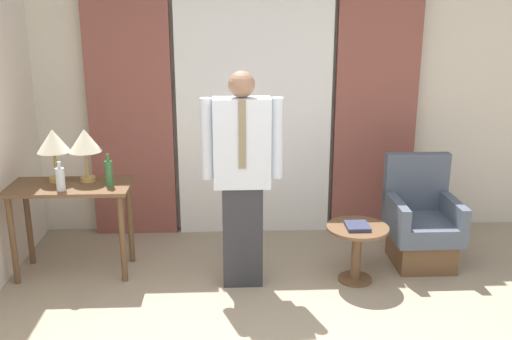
# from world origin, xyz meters

# --- Properties ---
(wall_back) EXTENTS (10.00, 0.06, 2.70)m
(wall_back) POSITION_xyz_m (0.00, 2.78, 1.35)
(wall_back) COLOR silver
(wall_back) RESTS_ON ground_plane
(curtain_sheer_center) EXTENTS (1.49, 0.06, 2.58)m
(curtain_sheer_center) POSITION_xyz_m (0.00, 2.65, 1.29)
(curtain_sheer_center) COLOR white
(curtain_sheer_center) RESTS_ON ground_plane
(curtain_drape_left) EXTENTS (0.80, 0.06, 2.58)m
(curtain_drape_left) POSITION_xyz_m (-1.18, 2.65, 1.29)
(curtain_drape_left) COLOR brown
(curtain_drape_left) RESTS_ON ground_plane
(curtain_drape_right) EXTENTS (0.80, 0.06, 2.58)m
(curtain_drape_right) POSITION_xyz_m (1.18, 2.65, 1.29)
(curtain_drape_right) COLOR brown
(curtain_drape_right) RESTS_ON ground_plane
(desk) EXTENTS (1.00, 0.50, 0.78)m
(desk) POSITION_xyz_m (-1.57, 1.77, 0.64)
(desk) COLOR brown
(desk) RESTS_ON ground_plane
(table_lamp_left) EXTENTS (0.27, 0.27, 0.45)m
(table_lamp_left) POSITION_xyz_m (-1.70, 1.87, 1.12)
(table_lamp_left) COLOR tan
(table_lamp_left) RESTS_ON desk
(table_lamp_right) EXTENTS (0.27, 0.27, 0.45)m
(table_lamp_right) POSITION_xyz_m (-1.44, 1.87, 1.12)
(table_lamp_right) COLOR tan
(table_lamp_right) RESTS_ON desk
(bottle_near_edge) EXTENTS (0.07, 0.07, 0.24)m
(bottle_near_edge) POSITION_xyz_m (-1.59, 1.63, 0.88)
(bottle_near_edge) COLOR silver
(bottle_near_edge) RESTS_ON desk
(bottle_by_lamp) EXTENTS (0.06, 0.06, 0.27)m
(bottle_by_lamp) POSITION_xyz_m (-1.23, 1.73, 0.90)
(bottle_by_lamp) COLOR #336638
(bottle_by_lamp) RESTS_ON desk
(person) EXTENTS (0.64, 0.21, 1.74)m
(person) POSITION_xyz_m (-0.14, 1.50, 0.95)
(person) COLOR #2D2D33
(person) RESTS_ON ground_plane
(armchair) EXTENTS (0.57, 0.62, 0.94)m
(armchair) POSITION_xyz_m (1.44, 1.84, 0.34)
(armchair) COLOR brown
(armchair) RESTS_ON ground_plane
(side_table) EXTENTS (0.51, 0.51, 0.48)m
(side_table) POSITION_xyz_m (0.79, 1.50, 0.33)
(side_table) COLOR brown
(side_table) RESTS_ON ground_plane
(book) EXTENTS (0.18, 0.21, 0.03)m
(book) POSITION_xyz_m (0.78, 1.47, 0.50)
(book) COLOR #2D334C
(book) RESTS_ON side_table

